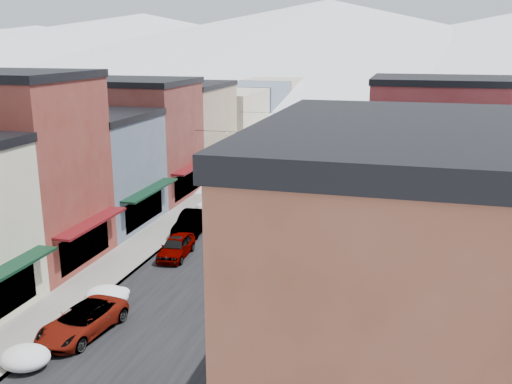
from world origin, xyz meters
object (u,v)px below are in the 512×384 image
Objects in this scene: car_dark_hatch at (192,222)px; car_green_sedan at (274,281)px; car_silver_sedan at (176,247)px; car_white_suv at (82,321)px; streetlamp_near at (322,198)px; trash_can at (267,327)px.

car_green_sedan is (8.60, -9.02, -0.04)m from car_dark_hatch.
car_white_suv is at bearing -95.89° from car_silver_sedan.
car_green_sedan is (8.13, 7.12, 0.08)m from car_white_suv.
streetlamp_near is at bearing 29.41° from car_silver_sedan.
car_silver_sedan is at bearing 96.00° from car_white_suv.
car_dark_hatch is 17.02m from trash_can.
trash_can is at bearing 98.78° from car_green_sedan.
streetlamp_near is at bearing 88.79° from trash_can.
car_silver_sedan is (0.33, 11.15, 0.02)m from car_white_suv.
car_green_sedan reaches higher than car_silver_sedan.
trash_can is (0.90, -5.10, -0.20)m from car_green_sedan.
trash_can is (9.50, -14.12, -0.24)m from car_dark_hatch.
streetlamp_near reaches higher than car_silver_sedan.
car_green_sedan is 5.18m from trash_can.
car_green_sedan is at bearing -96.94° from streetlamp_near.
car_white_suv is 16.15m from car_dark_hatch.
streetlamp_near is at bearing 2.70° from car_dark_hatch.
streetlamp_near is (9.35, 17.14, 2.52)m from car_white_suv.
car_dark_hatch reaches higher than car_silver_sedan.
car_dark_hatch is 1.06× the size of car_green_sedan.
car_silver_sedan is 12.62m from trash_can.
streetlamp_near is (1.22, 10.03, 2.45)m from car_green_sedan.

